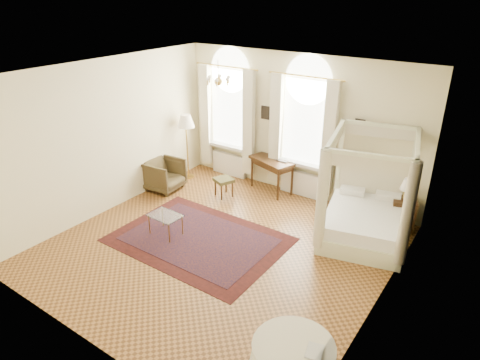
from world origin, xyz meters
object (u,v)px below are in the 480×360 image
object	(u,v)px
nightstand	(403,214)
floor_lamp	(186,124)
writing_desk	(272,164)
coffee_table	(165,217)
canopy_bed	(365,217)
armchair	(164,175)
stool	(224,181)

from	to	relation	value
nightstand	floor_lamp	world-z (taller)	floor_lamp
writing_desk	coffee_table	xyz separation A→B (m)	(-0.70, -2.97, -0.31)
writing_desk	floor_lamp	size ratio (longest dim) A/B	0.73
floor_lamp	coffee_table	bearing A→B (deg)	-57.99
nightstand	canopy_bed	bearing A→B (deg)	-122.73
armchair	coffee_table	bearing A→B (deg)	-141.03
armchair	writing_desk	bearing A→B (deg)	-62.89
coffee_table	nightstand	bearing A→B (deg)	37.68
writing_desk	armchair	world-z (taller)	writing_desk
writing_desk	floor_lamp	world-z (taller)	floor_lamp
canopy_bed	floor_lamp	size ratio (longest dim) A/B	1.34
armchair	floor_lamp	xyz separation A→B (m)	(-0.00, 0.89, 1.06)
canopy_bed	armchair	distance (m)	4.87
writing_desk	coffee_table	bearing A→B (deg)	-103.18
canopy_bed	coffee_table	distance (m)	3.95
writing_desk	armchair	size ratio (longest dim) A/B	1.46
stool	coffee_table	distance (m)	2.07
canopy_bed	nightstand	size ratio (longest dim) A/B	3.38
nightstand	armchair	bearing A→B (deg)	-165.13
nightstand	coffee_table	xyz separation A→B (m)	(-3.84, -2.97, 0.07)
stool	armchair	distance (m)	1.53
writing_desk	stool	distance (m)	1.24
nightstand	coffee_table	bearing A→B (deg)	-142.32
canopy_bed	nightstand	xyz separation A→B (m)	(0.53, 0.82, -0.15)
nightstand	coffee_table	size ratio (longest dim) A/B	1.00
stool	armchair	bearing A→B (deg)	-160.03
canopy_bed	writing_desk	distance (m)	2.75
coffee_table	floor_lamp	distance (m)	3.05
canopy_bed	armchair	size ratio (longest dim) A/B	2.69
canopy_bed	stool	xyz separation A→B (m)	(-3.40, -0.08, -0.10)
nightstand	armchair	world-z (taller)	armchair
stool	writing_desk	bearing A→B (deg)	49.18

